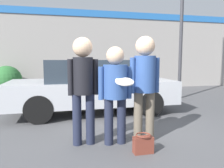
% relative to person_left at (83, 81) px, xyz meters
% --- Properties ---
extents(ground_plane, '(56.00, 56.00, 0.00)m').
position_rel_person_left_xyz_m(ground_plane, '(0.66, 0.09, -1.07)').
color(ground_plane, '#4C4C4F').
extents(storefront_building, '(24.00, 0.22, 3.68)m').
position_rel_person_left_xyz_m(storefront_building, '(0.66, 6.75, 0.80)').
color(storefront_building, gray).
rests_on(storefront_building, ground).
extents(person_left, '(0.50, 0.33, 1.78)m').
position_rel_person_left_xyz_m(person_left, '(0.00, 0.00, 0.00)').
color(person_left, '#1E2338').
rests_on(person_left, ground).
extents(person_middle_with_frisbee, '(0.57, 0.63, 1.63)m').
position_rel_person_left_xyz_m(person_middle_with_frisbee, '(0.52, -0.11, -0.09)').
color(person_middle_with_frisbee, '#1E2338').
rests_on(person_middle_with_frisbee, ground).
extents(person_right, '(0.53, 0.36, 1.81)m').
position_rel_person_left_xyz_m(person_right, '(1.03, -0.11, 0.03)').
color(person_right, '#665B4C').
rests_on(person_right, ground).
extents(parked_car_near, '(4.29, 1.78, 1.41)m').
position_rel_person_left_xyz_m(parked_car_near, '(0.47, 2.22, -0.35)').
color(parked_car_near, '#B7BABF').
rests_on(parked_car_near, ground).
extents(shrub, '(1.18, 1.18, 1.18)m').
position_rel_person_left_xyz_m(shrub, '(-2.42, 5.98, -0.48)').
color(shrub, '#2D6B33').
rests_on(shrub, ground).
extents(handbag, '(0.30, 0.23, 0.29)m').
position_rel_person_left_xyz_m(handbag, '(0.83, -0.57, -0.92)').
color(handbag, brown).
rests_on(handbag, ground).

